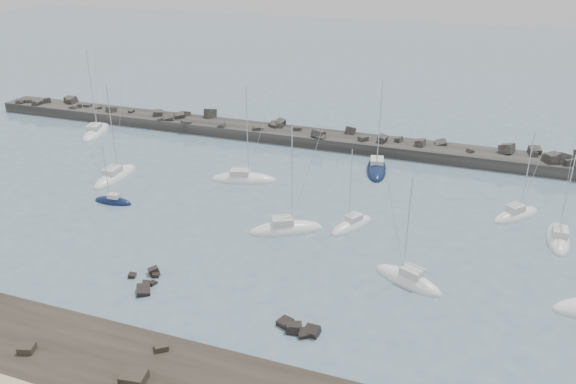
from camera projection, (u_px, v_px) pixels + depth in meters
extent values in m
plane|color=slate|center=(215.00, 246.00, 64.62)|extent=(400.00, 400.00, 0.00)
cube|color=black|center=(93.00, 373.00, 45.78)|extent=(140.00, 12.00, 0.70)
cube|color=black|center=(162.00, 346.00, 47.88)|extent=(1.49, 1.47, 0.50)
cube|color=black|center=(134.00, 378.00, 44.26)|extent=(2.16, 1.87, 0.82)
cube|color=black|center=(27.00, 348.00, 47.58)|extent=(1.53, 1.40, 0.60)
cube|color=black|center=(156.00, 274.00, 58.77)|extent=(1.02, 0.96, 0.57)
cube|color=black|center=(154.00, 272.00, 59.25)|extent=(1.66, 1.48, 1.32)
cube|color=black|center=(146.00, 285.00, 57.14)|extent=(1.19, 1.17, 0.81)
cube|color=black|center=(152.00, 284.00, 57.59)|extent=(0.98, 1.08, 0.73)
cube|color=black|center=(132.00, 276.00, 58.71)|extent=(0.99, 0.89, 0.69)
cube|color=black|center=(143.00, 292.00, 56.13)|extent=(2.11, 1.99, 1.46)
cube|color=black|center=(294.00, 329.00, 50.63)|extent=(1.54, 1.64, 1.34)
cube|color=black|center=(305.00, 334.00, 50.08)|extent=(1.56, 1.61, 0.95)
cube|color=black|center=(309.00, 334.00, 50.37)|extent=(0.66, 0.88, 0.84)
cube|color=black|center=(285.00, 325.00, 51.56)|extent=(1.70, 1.64, 1.39)
cube|color=black|center=(312.00, 331.00, 50.18)|extent=(1.54, 1.47, 1.02)
cube|color=#2C2A27|center=(273.00, 137.00, 99.39)|extent=(115.00, 6.00, 3.20)
cube|color=#2C2A27|center=(222.00, 127.00, 99.40)|extent=(1.52, 1.21, 1.61)
cube|color=#2C2A27|center=(131.00, 112.00, 107.80)|extent=(1.12, 1.26, 1.26)
cube|color=#2C2A27|center=(350.00, 131.00, 96.08)|extent=(1.78, 1.63, 1.85)
cube|color=#2C2A27|center=(161.00, 120.00, 103.27)|extent=(1.63, 1.60, 1.00)
cube|color=#2C2A27|center=(23.00, 103.00, 114.02)|extent=(1.78, 1.92, 1.69)
cube|color=#2C2A27|center=(32.00, 102.00, 114.38)|extent=(1.86, 1.95, 1.24)
cube|color=#2C2A27|center=(169.00, 119.00, 103.58)|extent=(2.74, 2.50, 2.04)
cube|color=#2C2A27|center=(280.00, 124.00, 100.25)|extent=(1.91, 2.16, 2.06)
cube|color=#2C2A27|center=(20.00, 102.00, 114.01)|extent=(2.12, 2.14, 1.06)
cube|color=#2C2A27|center=(420.00, 143.00, 90.44)|extent=(1.87, 2.02, 1.38)
cube|color=#2C2A27|center=(258.00, 129.00, 98.04)|extent=(2.18, 2.03, 1.01)
cube|color=#2C2A27|center=(69.00, 100.00, 114.62)|extent=(1.84, 1.73, 1.71)
cube|color=#2C2A27|center=(564.00, 160.00, 83.65)|extent=(2.62, 2.87, 2.86)
cube|color=#2C2A27|center=(179.00, 117.00, 104.67)|extent=(2.52, 2.63, 1.84)
cube|color=#2C2A27|center=(111.00, 111.00, 108.18)|extent=(2.13, 2.34, 1.92)
cube|color=#2C2A27|center=(382.00, 139.00, 91.90)|extent=(1.79, 1.92, 1.75)
cube|color=#2C2A27|center=(38.00, 103.00, 112.82)|extent=(1.96, 1.85, 1.86)
cube|color=#2C2A27|center=(158.00, 114.00, 106.09)|extent=(2.62, 2.75, 1.30)
cube|color=#2C2A27|center=(186.00, 124.00, 101.73)|extent=(2.54, 2.67, 1.59)
cube|color=#2C2A27|center=(553.00, 158.00, 83.60)|extent=(2.68, 2.49, 2.02)
cube|color=#2C2A27|center=(274.00, 125.00, 100.20)|extent=(1.95, 1.93, 1.45)
cube|color=#2C2A27|center=(534.00, 156.00, 86.22)|extent=(1.30, 1.54, 1.47)
cube|color=#2C2A27|center=(470.00, 152.00, 87.74)|extent=(1.48, 1.48, 1.22)
cube|color=#2C2A27|center=(187.00, 114.00, 105.93)|extent=(1.66, 1.86, 1.50)
cube|color=#2C2A27|center=(88.00, 107.00, 111.60)|extent=(1.55, 1.20, 1.28)
cube|color=#2C2A27|center=(79.00, 106.00, 111.14)|extent=(1.61, 1.58, 1.30)
cube|color=#2C2A27|center=(318.00, 134.00, 94.46)|extent=(2.44, 2.42, 1.73)
cube|color=#2C2A27|center=(276.00, 127.00, 99.59)|extent=(1.94, 2.21, 1.69)
cube|color=#2C2A27|center=(399.00, 140.00, 92.37)|extent=(1.59, 1.47, 1.35)
cube|color=#2C2A27|center=(279.00, 126.00, 99.31)|extent=(1.58, 1.65, 1.43)
cube|color=#2C2A27|center=(507.00, 149.00, 87.65)|extent=(2.84, 3.11, 2.17)
cube|color=#2C2A27|center=(47.00, 101.00, 114.16)|extent=(1.86, 1.76, 1.38)
cube|color=#2C2A27|center=(547.00, 157.00, 84.52)|extent=(1.90, 1.76, 1.39)
cube|color=#2C2A27|center=(210.00, 114.00, 104.73)|extent=(2.59, 2.88, 2.36)
cube|color=#2C2A27|center=(441.00, 144.00, 91.26)|extent=(2.26, 2.07, 1.92)
cube|color=#2C2A27|center=(534.00, 152.00, 87.57)|extent=(2.17, 2.33, 2.00)
cube|color=#2C2A27|center=(570.00, 164.00, 82.88)|extent=(2.44, 2.14, 2.10)
cube|color=#2C2A27|center=(297.00, 130.00, 98.01)|extent=(1.90, 1.91, 1.28)
cube|color=#2C2A27|center=(99.00, 108.00, 110.46)|extent=(1.70, 1.88, 1.42)
cube|color=#2C2A27|center=(363.00, 140.00, 92.75)|extent=(1.88, 1.90, 1.21)
cube|color=#2C2A27|center=(74.00, 109.00, 110.47)|extent=(1.85, 1.77, 1.71)
cube|color=#2C2A27|center=(321.00, 138.00, 93.84)|extent=(1.45, 1.32, 1.33)
cube|color=#2C2A27|center=(72.00, 101.00, 113.66)|extent=(2.11, 2.27, 2.14)
ellipsoid|color=white|center=(96.00, 133.00, 101.83)|extent=(5.76, 10.51, 2.43)
cube|color=silver|center=(94.00, 127.00, 100.79)|extent=(2.72, 3.26, 0.74)
cylinder|color=silver|center=(92.00, 90.00, 99.33)|extent=(0.13, 0.13, 13.55)
cylinder|color=silver|center=(92.00, 124.00, 99.87)|extent=(1.21, 3.89, 0.11)
ellipsoid|color=#0E1B3E|center=(113.00, 202.00, 75.25)|extent=(5.55, 1.98, 1.65)
cube|color=silver|center=(114.00, 196.00, 74.76)|extent=(1.59, 1.18, 0.60)
cylinder|color=silver|center=(106.00, 172.00, 73.54)|extent=(0.10, 0.10, 7.38)
cylinder|color=silver|center=(116.00, 192.00, 74.43)|extent=(2.19, 0.20, 0.09)
ellipsoid|color=white|center=(115.00, 178.00, 83.00)|extent=(3.02, 9.51, 2.35)
cube|color=silver|center=(112.00, 170.00, 82.03)|extent=(1.93, 2.67, 0.73)
cylinder|color=silver|center=(112.00, 128.00, 80.59)|extent=(0.13, 0.13, 12.80)
cylinder|color=silver|center=(109.00, 167.00, 81.18)|extent=(0.14, 3.79, 0.10)
ellipsoid|color=white|center=(244.00, 180.00, 82.14)|extent=(10.11, 5.48, 2.31)
cube|color=silver|center=(240.00, 172.00, 81.63)|extent=(3.13, 2.60, 0.70)
cylinder|color=silver|center=(247.00, 131.00, 78.99)|extent=(0.12, 0.12, 13.04)
cylinder|color=silver|center=(235.00, 167.00, 81.40)|extent=(3.75, 1.13, 0.10)
ellipsoid|color=white|center=(351.00, 226.00, 68.95)|extent=(5.13, 7.17, 1.93)
cube|color=silver|center=(354.00, 217.00, 68.69)|extent=(2.14, 2.38, 0.66)
cylinder|color=silver|center=(351.00, 187.00, 66.32)|extent=(0.11, 0.11, 9.40)
cylinder|color=silver|center=(357.00, 211.00, 68.73)|extent=(1.37, 2.51, 0.09)
ellipsoid|color=white|center=(286.00, 230.00, 68.04)|extent=(9.16, 6.97, 2.33)
cube|color=silver|center=(282.00, 221.00, 67.40)|extent=(3.09, 2.84, 0.76)
cylinder|color=silver|center=(292.00, 176.00, 65.24)|extent=(0.13, 0.13, 12.14)
cylinder|color=silver|center=(277.00, 216.00, 67.00)|extent=(3.15, 1.92, 0.11)
ellipsoid|color=#0E1B3E|center=(376.00, 170.00, 85.62)|extent=(4.82, 10.08, 2.38)
cube|color=silver|center=(377.00, 161.00, 85.48)|extent=(2.44, 3.04, 0.73)
cylinder|color=silver|center=(380.00, 124.00, 81.80)|extent=(0.13, 0.13, 13.08)
cylinder|color=silver|center=(377.00, 155.00, 85.81)|extent=(0.85, 3.82, 0.10)
ellipsoid|color=white|center=(408.00, 281.00, 57.93)|extent=(8.13, 5.41, 2.25)
cube|color=silver|center=(412.00, 272.00, 57.12)|extent=(2.64, 2.33, 0.79)
cylinder|color=silver|center=(408.00, 226.00, 55.74)|extent=(0.14, 0.14, 10.56)
cylinder|color=silver|center=(417.00, 268.00, 56.47)|extent=(2.90, 1.38, 0.11)
ellipsoid|color=white|center=(558.00, 240.00, 65.93)|extent=(2.57, 8.18, 2.21)
cube|color=silver|center=(560.00, 231.00, 65.04)|extent=(1.66, 2.29, 0.74)
cylinder|color=silver|center=(569.00, 187.00, 63.82)|extent=(0.13, 0.13, 11.03)
cylinder|color=silver|center=(562.00, 228.00, 64.26)|extent=(0.12, 3.27, 0.11)
ellipsoid|color=white|center=(516.00, 216.00, 71.46)|extent=(6.79, 7.28, 2.15)
cube|color=silver|center=(515.00, 208.00, 70.76)|extent=(2.56, 2.61, 0.75)
cylinder|color=silver|center=(528.00, 171.00, 69.23)|extent=(0.13, 0.13, 10.27)
cylinder|color=silver|center=(513.00, 204.00, 70.24)|extent=(2.09, 2.36, 0.11)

